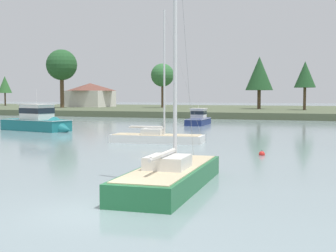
% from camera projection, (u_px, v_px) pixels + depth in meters
% --- Properties ---
extents(ground_plane, '(492.81, 492.81, 0.00)m').
position_uv_depth(ground_plane, '(89.00, 212.00, 15.08)').
color(ground_plane, gray).
extents(far_shore_bank, '(221.76, 59.79, 1.09)m').
position_uv_depth(far_shore_bank, '(302.00, 111.00, 100.16)').
color(far_shore_bank, '#4C563D').
rests_on(far_shore_bank, ground).
extents(cruiser_teal, '(9.79, 4.81, 5.49)m').
position_uv_depth(cruiser_teal, '(41.00, 125.00, 50.38)').
color(cruiser_teal, '#196B70').
rests_on(cruiser_teal, ground).
extents(cruiser_navy, '(2.73, 7.38, 4.31)m').
position_uv_depth(cruiser_navy, '(199.00, 121.00, 61.67)').
color(cruiser_navy, navy).
rests_on(cruiser_navy, ground).
extents(sailboat_white, '(7.70, 2.98, 11.02)m').
position_uv_depth(sailboat_white, '(157.00, 140.00, 37.69)').
color(sailboat_white, white).
rests_on(sailboat_white, ground).
extents(sailboat_green, '(3.00, 8.49, 12.39)m').
position_uv_depth(sailboat_green, '(170.00, 182.00, 19.05)').
color(sailboat_green, '#236B3D').
rests_on(sailboat_green, ground).
extents(mooring_buoy_red, '(0.39, 0.39, 0.44)m').
position_uv_depth(mooring_buoy_red, '(262.00, 154.00, 29.59)').
color(mooring_buoy_red, red).
rests_on(mooring_buoy_red, ground).
extents(shore_tree_right, '(7.06, 7.06, 13.39)m').
position_uv_depth(shore_tree_right, '(62.00, 65.00, 107.14)').
color(shore_tree_right, brown).
rests_on(shore_tree_right, far_shore_bank).
extents(shore_tree_center_left, '(4.11, 4.11, 9.36)m').
position_uv_depth(shore_tree_center_left, '(305.00, 75.00, 89.61)').
color(shore_tree_center_left, brown).
rests_on(shore_tree_center_left, far_shore_bank).
extents(shore_tree_center_right, '(5.70, 5.70, 10.88)m').
position_uv_depth(shore_tree_center_right, '(259.00, 74.00, 96.97)').
color(shore_tree_center_right, brown).
rests_on(shore_tree_center_right, far_shore_bank).
extents(shore_tree_inland_c, '(5.37, 5.37, 10.23)m').
position_uv_depth(shore_tree_inland_c, '(162.00, 75.00, 108.06)').
color(shore_tree_inland_c, brown).
rests_on(shore_tree_inland_c, far_shore_bank).
extents(shore_tree_inland_a, '(3.84, 3.84, 8.25)m').
position_uv_depth(shore_tree_inland_a, '(5.00, 85.00, 130.12)').
color(shore_tree_inland_a, brown).
rests_on(shore_tree_inland_a, far_shore_bank).
extents(cottage_near_water, '(10.30, 10.40, 5.89)m').
position_uv_depth(cottage_near_water, '(90.00, 95.00, 116.22)').
color(cottage_near_water, silver).
rests_on(cottage_near_water, far_shore_bank).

